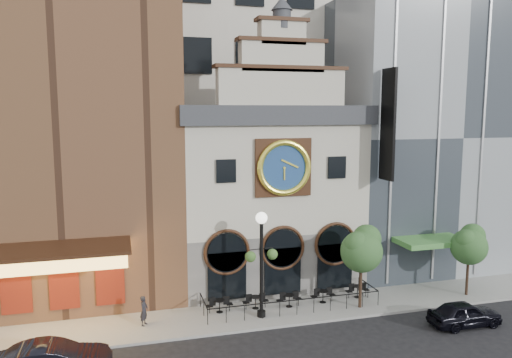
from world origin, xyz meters
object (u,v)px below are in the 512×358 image
object	(u,v)px
bistro_0	(220,305)
lamppost	(261,253)
tree_left	(362,248)
car_right	(465,314)
bistro_4	(357,290)
tree_right	(469,244)
bistro_1	(256,301)
pedestrian	(144,311)
bistro_3	(323,295)
bistro_2	(289,299)

from	to	relation	value
bistro_0	lamppost	world-z (taller)	lamppost
tree_left	car_right	bearing A→B (deg)	-39.22
bistro_4	tree_right	xyz separation A→B (m)	(7.09, -1.45, 2.94)
lamppost	tree_left	world-z (taller)	lamppost
tree_right	bistro_4	bearing A→B (deg)	168.46
bistro_1	pedestrian	bearing A→B (deg)	-174.89
bistro_3	pedestrian	world-z (taller)	pedestrian
bistro_0	tree_right	size ratio (longest dim) A/B	0.34
bistro_0	car_right	world-z (taller)	car_right
bistro_1	pedestrian	xyz separation A→B (m)	(-6.61, -0.59, 0.38)
tree_right	bistro_3	bearing A→B (deg)	172.71
bistro_1	tree_left	world-z (taller)	tree_left
tree_left	tree_right	distance (m)	7.65
bistro_2	tree_right	bearing A→B (deg)	-5.54
lamppost	bistro_0	bearing A→B (deg)	145.03
bistro_2	bistro_4	size ratio (longest dim) A/B	1.00
tree_right	tree_left	bearing A→B (deg)	-179.75
bistro_2	tree_right	size ratio (longest dim) A/B	0.34
bistro_0	pedestrian	size ratio (longest dim) A/B	0.94
bistro_0	bistro_2	xyz separation A→B (m)	(4.26, -0.30, 0.00)
bistro_0	tree_left	size ratio (longest dim) A/B	0.31
bistro_2	tree_left	bearing A→B (deg)	-15.75
car_right	tree_left	xyz separation A→B (m)	(-4.55, 3.71, 3.14)
bistro_1	bistro_4	world-z (taller)	same
bistro_3	tree_right	xyz separation A→B (m)	(9.57, -1.22, 2.94)
bistro_1	car_right	size ratio (longest dim) A/B	0.38
bistro_3	tree_right	world-z (taller)	tree_right
lamppost	car_right	bearing A→B (deg)	-26.14
bistro_1	lamppost	distance (m)	3.58
bistro_0	lamppost	bearing A→B (deg)	-29.02
bistro_3	car_right	bearing A→B (deg)	-37.51
bistro_3	bistro_2	bearing A→B (deg)	-178.00
car_right	lamppost	world-z (taller)	lamppost
bistro_1	bistro_3	bearing A→B (deg)	-2.62
tree_left	bistro_0	bearing A→B (deg)	170.05
tree_right	car_right	bearing A→B (deg)	-129.59
car_right	bistro_0	bearing A→B (deg)	68.64
bistro_4	tree_right	size ratio (longest dim) A/B	0.34
bistro_4	car_right	world-z (taller)	car_right
bistro_0	bistro_4	distance (m)	8.99
bistro_0	lamppost	size ratio (longest dim) A/B	0.26
bistro_1	bistro_4	bearing A→B (deg)	0.22
bistro_0	tree_left	distance (m)	9.16
tree_right	pedestrian	bearing A→B (deg)	177.68
lamppost	tree_right	bearing A→B (deg)	-6.84
car_right	tree_left	distance (m)	6.66
bistro_3	bistro_0	bearing A→B (deg)	178.04
bistro_1	tree_right	bearing A→B (deg)	-5.85
bistro_1	bistro_2	bearing A→B (deg)	-7.65
bistro_2	bistro_4	xyz separation A→B (m)	(4.73, 0.30, 0.00)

